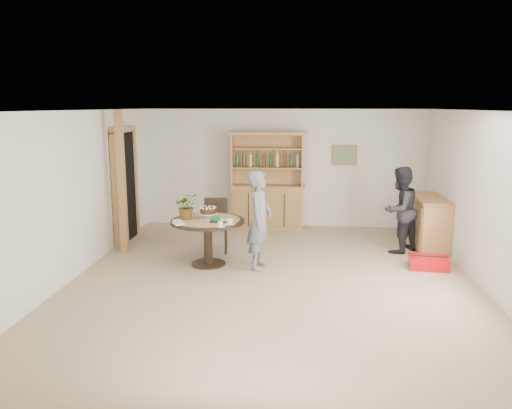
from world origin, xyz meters
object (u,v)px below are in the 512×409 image
object	(u,v)px
teen_boy	(260,220)
dining_chair	(216,221)
adult_person	(400,210)
red_suitcase	(429,262)
sideboard	(429,222)
hutch	(267,196)
dining_table	(208,229)

from	to	relation	value
teen_boy	dining_chair	bearing A→B (deg)	53.13
adult_person	red_suitcase	size ratio (longest dim) A/B	2.40
teen_boy	sideboard	bearing A→B (deg)	-53.61
hutch	adult_person	xyz separation A→B (m)	(2.44, -1.57, 0.08)
dining_table	adult_person	size ratio (longest dim) A/B	0.78
hutch	red_suitcase	distance (m)	3.76
teen_boy	adult_person	bearing A→B (deg)	-54.33
hutch	teen_boy	xyz separation A→B (m)	(0.06, -2.70, 0.10)
sideboard	dining_chair	xyz separation A→B (m)	(-3.84, -0.53, 0.06)
hutch	dining_table	distance (m)	2.72
dining_chair	red_suitcase	xyz separation A→B (m)	(3.56, -0.71, -0.43)
red_suitcase	dining_chair	bearing A→B (deg)	174.35
adult_person	red_suitcase	world-z (taller)	adult_person
dining_table	dining_chair	distance (m)	0.83
teen_boy	red_suitcase	size ratio (longest dim) A/B	2.48
dining_table	adult_person	bearing A→B (deg)	17.62
sideboard	dining_chair	world-z (taller)	dining_chair
red_suitcase	teen_boy	bearing A→B (deg)	-169.77
dining_table	red_suitcase	bearing A→B (deg)	1.87
hutch	dining_chair	bearing A→B (deg)	-114.42
hutch	dining_table	bearing A→B (deg)	-107.00
hutch	sideboard	world-z (taller)	hutch
dining_chair	hutch	bearing A→B (deg)	58.91
sideboard	adult_person	world-z (taller)	adult_person
teen_boy	adult_person	distance (m)	2.64
sideboard	teen_boy	world-z (taller)	teen_boy
dining_chair	teen_boy	distance (m)	1.29
hutch	sideboard	size ratio (longest dim) A/B	1.62
sideboard	dining_chair	distance (m)	3.88
dining_chair	red_suitcase	size ratio (longest dim) A/B	1.48
sideboard	red_suitcase	size ratio (longest dim) A/B	1.98
dining_table	adult_person	world-z (taller)	adult_person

